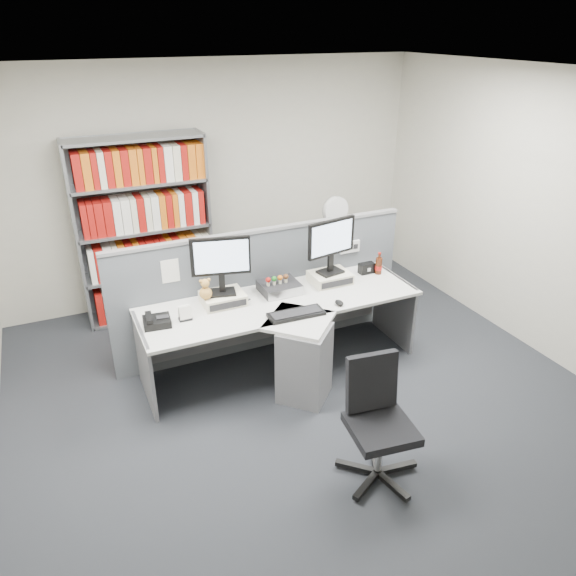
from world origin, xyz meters
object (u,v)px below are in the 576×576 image
keyboard (296,314)px  monitor_left (221,261)px  desktop_pc (279,287)px  office_chair (377,417)px  desk_calendar (185,314)px  monitor_right (331,242)px  filing_cabinet (333,268)px  desk_fan (335,214)px  desk (290,336)px  mouse (339,303)px  speaker (367,268)px  shelving_unit (144,232)px  desk_phone (156,321)px  cola_bottle (379,266)px

keyboard → monitor_left: bearing=136.5°
desktop_pc → office_chair: bearing=-89.6°
keyboard → desk_calendar: desk_calendar is taller
monitor_right → desk_calendar: 1.55m
filing_cabinet → desk_fan: size_ratio=1.29×
desk → monitor_left: 0.93m
monitor_right → office_chair: monitor_right is taller
desk → monitor_left: bearing=142.5°
desk → desktop_pc: (0.06, 0.39, 0.31)m
desktop_pc → keyboard: desktop_pc is taller
mouse → desk_calendar: desk_calendar is taller
monitor_left → keyboard: monitor_left is taller
speaker → monitor_left: bearing=-178.5°
mouse → speaker: size_ratio=0.67×
desk → shelving_unit: size_ratio=1.30×
mouse → shelving_unit: (-1.35, 1.92, 0.24)m
desktop_pc → desk_calendar: 0.97m
mouse → office_chair: (-0.37, -1.25, -0.25)m
desktop_pc → speaker: bearing=2.0°
desk_phone → cola_bottle: cola_bottle is taller
desk → cola_bottle: 1.25m
cola_bottle → filing_cabinet: cola_bottle is taller
mouse → speaker: speaker is taller
cola_bottle → shelving_unit: size_ratio=0.12×
monitor_left → desk_fan: size_ratio=0.99×
desktop_pc → desk_calendar: bearing=-170.2°
mouse → filing_cabinet: bearing=63.0°
desk → filing_cabinet: bearing=49.4°
speaker → desk_fan: desk_fan is taller
speaker → desk_calendar: bearing=-174.1°
speaker → filing_cabinet: speaker is taller
desk → office_chair: bearing=-86.8°
filing_cabinet → desk_fan: (0.00, -0.00, 0.69)m
monitor_right → keyboard: size_ratio=1.08×
desk_phone → desk_fan: 2.63m
desk → speaker: 1.17m
desk → filing_cabinet: size_ratio=3.71×
monitor_left → office_chair: (0.57, -1.71, -0.65)m
desk_fan → monitor_left: bearing=-149.1°
speaker → desk_fan: size_ratio=0.30×
monitor_left → filing_cabinet: 2.13m
desk_phone → speaker: 2.19m
monitor_right → desk_fan: 1.18m
desk_phone → shelving_unit: size_ratio=0.12×
desk_phone → cola_bottle: (2.28, 0.12, 0.05)m
office_chair → desk_phone: bearing=127.9°
mouse → speaker: (0.60, 0.50, 0.03)m
monitor_right → speaker: monitor_right is taller
desktop_pc → mouse: desktop_pc is taller
speaker → monitor_right: bearing=-174.9°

